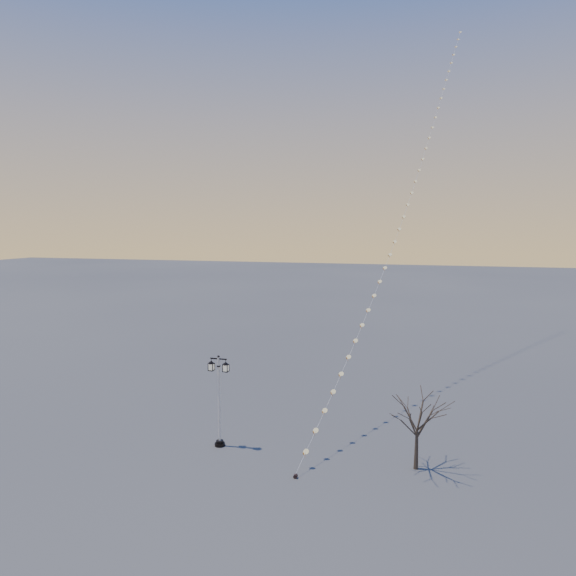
% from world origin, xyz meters
% --- Properties ---
extents(ground, '(300.00, 300.00, 0.00)m').
position_xyz_m(ground, '(0.00, 0.00, 0.00)').
color(ground, '#505151').
rests_on(ground, ground).
extents(street_lamp, '(1.36, 0.60, 5.37)m').
position_xyz_m(street_lamp, '(-2.79, 1.47, 2.97)').
color(street_lamp, black).
rests_on(street_lamp, ground).
extents(bare_tree, '(2.38, 2.38, 3.95)m').
position_xyz_m(bare_tree, '(8.25, 1.61, 2.74)').
color(bare_tree, '#362B20').
rests_on(bare_tree, ground).
extents(kite_train, '(9.28, 43.40, 35.72)m').
position_xyz_m(kite_train, '(6.76, 20.32, 17.76)').
color(kite_train, black).
rests_on(kite_train, ground).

